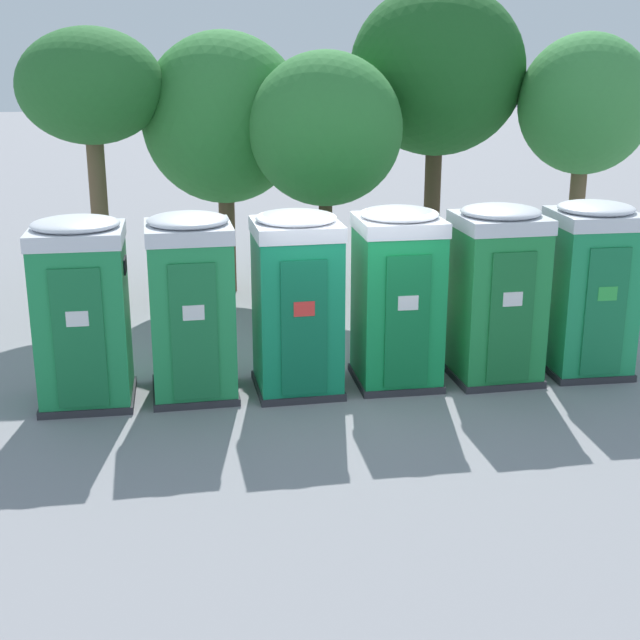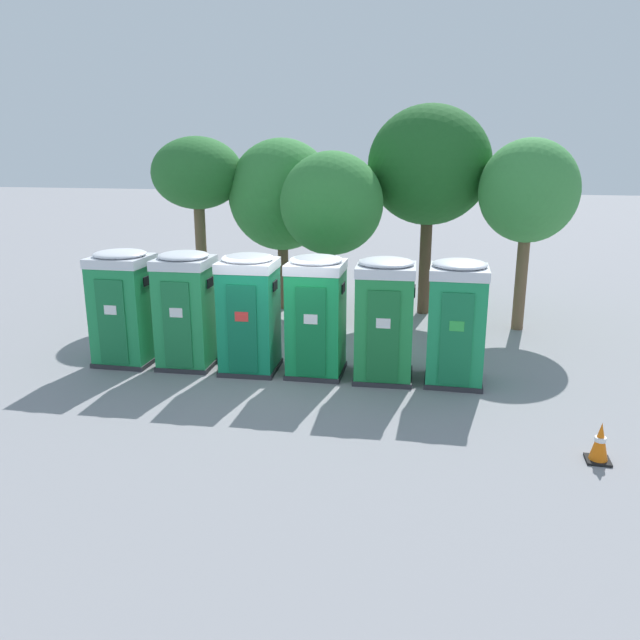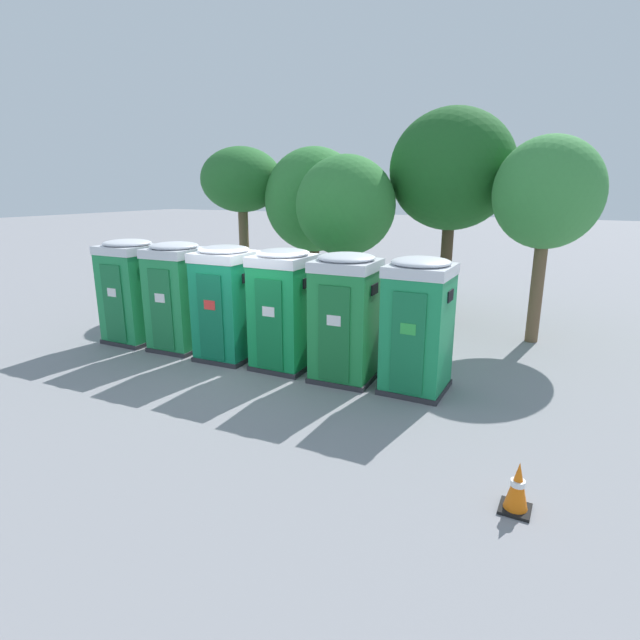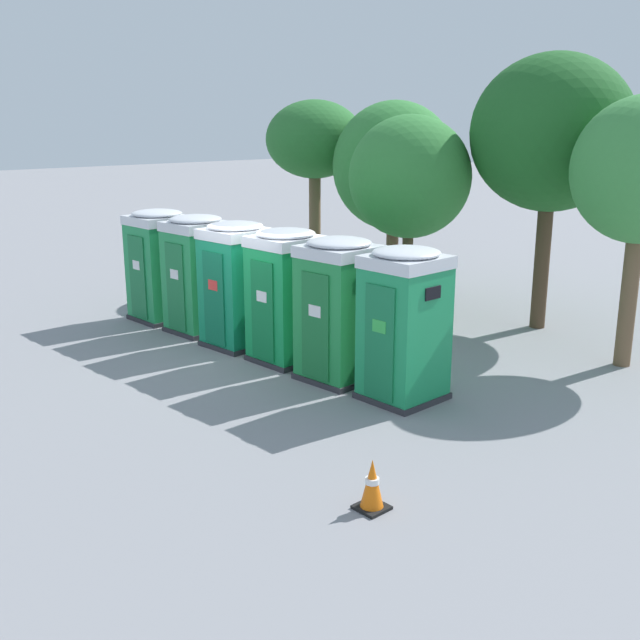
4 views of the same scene
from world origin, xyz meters
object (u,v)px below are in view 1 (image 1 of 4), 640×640
at_px(street_tree_0, 91,89).
at_px(street_tree_3, 326,130).
at_px(portapotty_2, 297,302).
at_px(portapotty_4, 496,293).
at_px(portapotty_3, 397,296).
at_px(street_tree_4, 585,106).
at_px(portapotty_1, 191,305).
at_px(portapotty_0, 82,311).
at_px(street_tree_2, 224,119).
at_px(portapotty_5, 589,288).
at_px(street_tree_1, 437,72).

height_order(street_tree_0, street_tree_3, street_tree_0).
xyz_separation_m(portapotty_2, portapotty_4, (2.87, 0.10, -0.00)).
distance_m(street_tree_0, street_tree_3, 4.22).
xyz_separation_m(portapotty_3, street_tree_4, (4.50, 4.47, 2.30)).
height_order(portapotty_1, street_tree_3, street_tree_3).
xyz_separation_m(portapotty_1, street_tree_0, (-1.67, 4.91, 2.64)).
height_order(portapotty_0, street_tree_3, street_tree_3).
height_order(portapotty_3, portapotty_4, same).
bearing_deg(portapotty_1, portapotty_4, 1.05).
bearing_deg(street_tree_0, street_tree_4, -2.30).
bearing_deg(portapotty_0, street_tree_2, 69.26).
height_order(portapotty_4, street_tree_4, street_tree_4).
bearing_deg(street_tree_4, portapotty_5, -110.49).
bearing_deg(street_tree_4, street_tree_1, 154.97).
distance_m(portapotty_3, street_tree_3, 4.46).
relative_size(portapotty_5, street_tree_2, 0.51).
distance_m(portapotty_4, portapotty_5, 1.44).
bearing_deg(portapotty_1, street_tree_3, 59.38).
height_order(portapotty_3, street_tree_4, street_tree_4).
bearing_deg(street_tree_4, portapotty_0, -152.27).
relative_size(portapotty_4, street_tree_0, 0.51).
relative_size(street_tree_0, street_tree_2, 1.01).
xyz_separation_m(portapotty_0, street_tree_3, (3.84, 4.14, 1.96)).
bearing_deg(portapotty_5, street_tree_1, 99.36).
xyz_separation_m(portapotty_1, street_tree_4, (7.37, 4.55, 2.30)).
distance_m(portapotty_0, street_tree_1, 9.02).
bearing_deg(street_tree_4, street_tree_3, -174.40).
bearing_deg(portapotty_3, street_tree_0, 133.24).
xyz_separation_m(portapotty_2, street_tree_3, (0.97, 4.08, 1.96)).
bearing_deg(portapotty_5, street_tree_2, 133.73).
height_order(portapotty_2, street_tree_4, street_tree_4).
bearing_deg(portapotty_4, street_tree_1, 84.80).
bearing_deg(portapotty_4, street_tree_2, 123.99).
relative_size(portapotty_1, street_tree_0, 0.51).
relative_size(street_tree_1, street_tree_3, 1.27).
xyz_separation_m(portapotty_2, street_tree_1, (3.38, 5.76, 2.90)).
relative_size(street_tree_1, street_tree_2, 1.18).
distance_m(portapotty_4, street_tree_1, 6.38).
distance_m(portapotty_3, portapotty_4, 1.44).
bearing_deg(portapotty_5, portapotty_1, -178.26).
relative_size(portapotty_2, street_tree_1, 0.43).
bearing_deg(portapotty_5, portapotty_4, -176.21).
bearing_deg(street_tree_2, portapotty_0, -110.74).
distance_m(portapotty_2, street_tree_0, 6.40).
xyz_separation_m(portapotty_0, portapotty_2, (2.87, 0.06, 0.00)).
height_order(street_tree_3, street_tree_4, street_tree_4).
bearing_deg(street_tree_2, street_tree_0, -166.61).
relative_size(street_tree_0, street_tree_4, 1.02).
relative_size(portapotty_4, street_tree_3, 0.55).
relative_size(street_tree_2, street_tree_4, 1.01).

